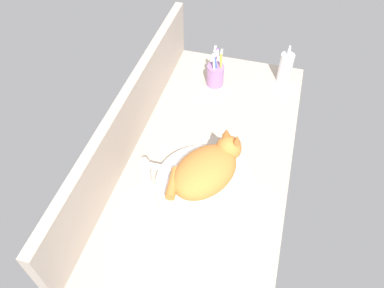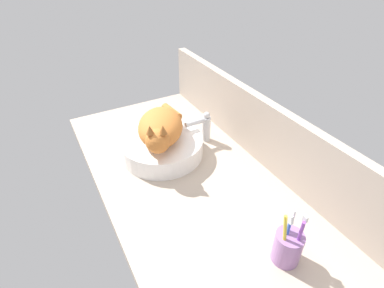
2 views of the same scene
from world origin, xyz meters
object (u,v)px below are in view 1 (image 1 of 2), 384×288
object	(u,v)px
sink_basin	(204,188)
toothbrush_cup	(215,74)
faucet	(148,170)
soap_dispenser	(285,68)
cat	(207,168)

from	to	relation	value
sink_basin	toothbrush_cup	xyz separation A→B (cm)	(60.02, 10.15, 1.60)
faucet	toothbrush_cup	xyz separation A→B (cm)	(60.42, -9.63, -1.90)
soap_dispenser	faucet	bearing A→B (deg)	151.25
soap_dispenser	sink_basin	bearing A→B (deg)	164.70
cat	soap_dispenser	xyz separation A→B (cm)	(69.89, -18.90, -6.37)
cat	faucet	xyz separation A→B (cm)	(-1.64, 20.34, -6.05)
sink_basin	soap_dispenser	world-z (taller)	soap_dispenser
sink_basin	toothbrush_cup	size ratio (longest dim) A/B	1.75
cat	soap_dispenser	world-z (taller)	cat
sink_basin	toothbrush_cup	bearing A→B (deg)	9.59
sink_basin	toothbrush_cup	distance (cm)	60.90
cat	faucet	world-z (taller)	cat
faucet	sink_basin	bearing A→B (deg)	-88.85
toothbrush_cup	sink_basin	bearing A→B (deg)	-170.41
soap_dispenser	toothbrush_cup	xyz separation A→B (cm)	(-11.11, 29.61, -1.59)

